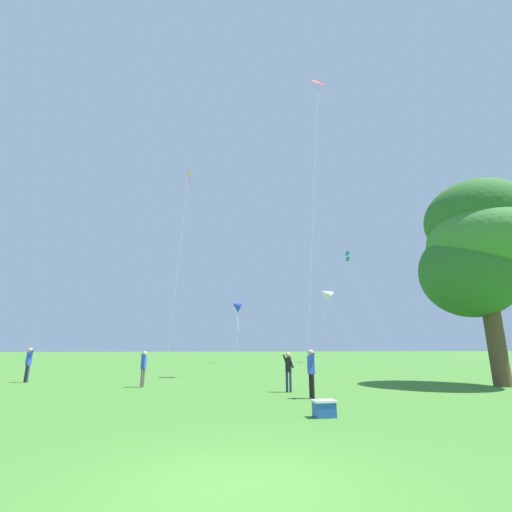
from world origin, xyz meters
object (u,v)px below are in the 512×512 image
kite_teal_box (348,257)px  kite_blue_delta (237,306)px  person_in_blue_jacket (144,365)px  person_near_tree (311,369)px  person_far_back (288,368)px  tree_right_cluster (477,245)px  picnic_cooler (324,408)px  kite_orange_box (188,179)px  kite_white_distant (326,294)px  kite_red_high (318,99)px  person_with_spool (29,361)px

kite_teal_box → kite_blue_delta: (-14.23, 3.77, -6.32)m
person_in_blue_jacket → person_near_tree: bearing=-40.0°
person_near_tree → person_in_blue_jacket: (-6.47, 5.44, -0.05)m
person_far_back → kite_blue_delta: bearing=85.2°
tree_right_cluster → picnic_cooler: tree_right_cluster is taller
person_far_back → picnic_cooler: 5.72m
tree_right_cluster → kite_orange_box: bearing=114.9°
kite_blue_delta → kite_orange_box: (-7.02, 2.30, 18.48)m
person_in_blue_jacket → tree_right_cluster: size_ratio=0.15×
kite_white_distant → tree_right_cluster: tree_right_cluster is taller
person_in_blue_jacket → tree_right_cluster: bearing=-10.1°
kite_red_high → person_with_spool: bearing=175.8°
person_far_back → person_near_tree: 2.10m
kite_teal_box → kite_red_high: bearing=-120.2°
picnic_cooler → kite_blue_delta: bearing=84.8°
person_in_blue_jacket → kite_teal_box: bearing=45.8°
kite_orange_box → person_near_tree: kite_orange_box is taller
kite_orange_box → person_far_back: kite_orange_box is taller
person_far_back → person_near_tree: (0.25, -2.08, 0.07)m
kite_blue_delta → person_with_spool: size_ratio=4.43×
kite_orange_box → person_near_tree: 43.23m
kite_blue_delta → picnic_cooler: bearing=-95.2°
person_far_back → person_in_blue_jacket: size_ratio=0.98×
kite_white_distant → kite_red_high: bearing=-112.9°
picnic_cooler → kite_orange_box: bearing=95.4°
person_far_back → person_near_tree: bearing=-83.2°
kite_orange_box → person_with_spool: size_ratio=14.92×
kite_teal_box → tree_right_cluster: bearing=-102.6°
person_near_tree → picnic_cooler: bearing=-105.6°
kite_white_distant → tree_right_cluster: (-4.46, -31.14, -1.99)m
kite_blue_delta → tree_right_cluster: 31.65m
kite_blue_delta → kite_red_high: bearing=-85.5°
person_far_back → picnic_cooler: (-0.74, -5.62, -0.75)m
kite_teal_box → kite_orange_box: size_ratio=0.53×
kite_teal_box → person_with_spool: (-29.44, -19.84, -12.39)m
kite_blue_delta → person_near_tree: (-2.35, -32.94, -6.12)m
person_with_spool → person_near_tree: size_ratio=1.05×
tree_right_cluster → picnic_cooler: (-11.60, -5.93, -6.96)m
kite_orange_box → person_in_blue_jacket: kite_orange_box is taller
kite_blue_delta → person_far_back: 31.59m
kite_white_distant → person_with_spool: bearing=-139.1°
kite_blue_delta → tree_right_cluster: size_ratio=0.74×
person_near_tree → tree_right_cluster: 12.49m
kite_teal_box → picnic_cooler: kite_teal_box is taller
kite_white_distant → person_near_tree: 37.65m
kite_white_distant → kite_orange_box: kite_orange_box is taller
kite_red_high → picnic_cooler: bearing=-114.5°
picnic_cooler → kite_teal_box: bearing=61.8°
kite_teal_box → person_in_blue_jacket: 35.37m
kite_red_high → person_with_spool: size_ratio=12.11×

